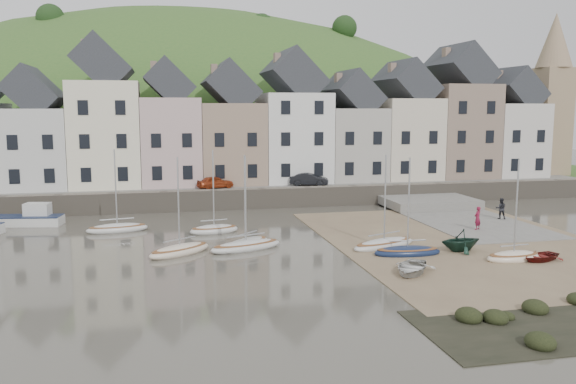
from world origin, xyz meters
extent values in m
plane|color=#413D33|center=(0.00, 0.00, 0.00)|extent=(160.00, 160.00, 0.00)
cube|color=#376026|center=(0.00, 32.00, 0.75)|extent=(90.00, 30.00, 1.50)
cube|color=slate|center=(0.00, 20.50, 1.55)|extent=(70.00, 7.00, 0.10)
cube|color=slate|center=(0.00, 17.00, 0.90)|extent=(70.00, 1.20, 1.80)
cube|color=brown|center=(11.00, 0.00, 0.03)|extent=(18.00, 26.00, 0.06)
cube|color=slate|center=(15.00, 8.00, 0.06)|extent=(8.00, 18.00, 0.12)
ellipsoid|color=#376026|center=(-5.00, 60.00, -18.00)|extent=(134.40, 84.00, 84.00)
cylinder|color=#382619|center=(-22.00, 48.00, 18.00)|extent=(0.50, 0.50, 3.00)
sphere|color=#213D19|center=(-22.00, 48.00, 20.50)|extent=(3.60, 3.60, 3.60)
cylinder|color=#382619|center=(-8.00, 52.00, 18.00)|extent=(0.50, 0.50, 3.00)
sphere|color=#213D19|center=(-8.00, 52.00, 20.50)|extent=(3.60, 3.60, 3.60)
cylinder|color=#382619|center=(6.00, 50.00, 18.00)|extent=(0.50, 0.50, 3.00)
sphere|color=#213D19|center=(6.00, 50.00, 20.50)|extent=(3.60, 3.60, 3.60)
cylinder|color=#382619|center=(18.00, 49.00, 18.00)|extent=(0.50, 0.50, 3.00)
sphere|color=#213D19|center=(18.00, 49.00, 20.50)|extent=(3.60, 3.60, 3.60)
cube|color=silver|center=(-20.05, 24.00, 5.25)|extent=(5.80, 8.00, 7.50)
cube|color=gray|center=(-21.50, 24.00, 11.92)|extent=(0.60, 0.90, 1.40)
cube|color=#ECE4C6|center=(-13.90, 24.00, 6.50)|extent=(6.40, 8.00, 10.00)
cube|color=gray|center=(-15.50, 24.00, 14.73)|extent=(0.60, 0.90, 1.40)
cube|color=#C2A3A1|center=(-7.85, 24.00, 5.75)|extent=(5.60, 8.00, 8.50)
cube|color=gray|center=(-9.25, 24.00, 12.82)|extent=(0.60, 0.90, 1.40)
cube|color=gray|center=(-1.90, 24.00, 5.50)|extent=(6.20, 8.00, 8.00)
cube|color=gray|center=(-3.45, 24.00, 12.62)|extent=(0.60, 0.90, 1.40)
cube|color=silver|center=(4.55, 24.00, 6.00)|extent=(6.60, 8.00, 9.00)
cube|color=gray|center=(2.90, 24.00, 13.83)|extent=(0.60, 0.90, 1.40)
cube|color=#A8A49A|center=(10.80, 24.00, 5.25)|extent=(5.80, 8.00, 7.50)
cube|color=gray|center=(9.35, 24.00, 11.92)|extent=(0.60, 0.90, 1.40)
cube|color=beige|center=(16.75, 24.00, 5.75)|extent=(6.00, 8.00, 8.50)
cube|color=gray|center=(15.25, 24.00, 13.02)|extent=(0.60, 0.90, 1.40)
cube|color=#846F5F|center=(23.00, 24.00, 6.50)|extent=(6.40, 8.00, 10.00)
cube|color=gray|center=(21.40, 24.00, 14.73)|extent=(0.60, 0.90, 1.40)
cube|color=beige|center=(29.15, 24.00, 5.50)|extent=(5.80, 8.00, 8.00)
cube|color=gray|center=(27.70, 24.00, 12.42)|extent=(0.60, 0.90, 1.40)
cube|color=#997F60|center=(34.55, 24.00, 7.50)|extent=(3.50, 3.50, 12.00)
cone|color=#997F60|center=(34.55, 24.00, 16.50)|extent=(4.00, 4.00, 6.00)
ellipsoid|color=silver|center=(-12.29, 8.99, 0.20)|extent=(4.66, 2.23, 0.84)
ellipsoid|color=brown|center=(-12.29, 8.99, 0.42)|extent=(4.28, 2.03, 0.20)
cylinder|color=#B2B5B7|center=(-12.29, 8.99, 3.30)|extent=(0.10, 0.10, 5.60)
cylinder|color=#B2B5B7|center=(-12.29, 8.99, 0.95)|extent=(2.44, 0.49, 0.08)
ellipsoid|color=silver|center=(-5.34, 6.98, 0.20)|extent=(3.84, 2.15, 0.84)
ellipsoid|color=brown|center=(-5.34, 6.98, 0.42)|extent=(3.53, 1.96, 0.20)
cylinder|color=#B2B5B7|center=(-5.34, 6.98, 3.30)|extent=(0.10, 0.10, 5.60)
cylinder|color=#B2B5B7|center=(-5.34, 6.98, 0.95)|extent=(1.97, 0.45, 0.08)
ellipsoid|color=beige|center=(-8.08, 1.03, 0.20)|extent=(4.55, 3.79, 0.84)
ellipsoid|color=brown|center=(-8.08, 1.03, 0.42)|extent=(4.18, 3.47, 0.20)
cylinder|color=#B2B5B7|center=(-8.08, 1.03, 3.30)|extent=(0.10, 0.10, 5.60)
cylinder|color=#B2B5B7|center=(-8.08, 1.03, 0.95)|extent=(2.08, 1.47, 0.08)
ellipsoid|color=silver|center=(-3.80, 1.78, 0.20)|extent=(4.29, 4.13, 0.84)
ellipsoid|color=brown|center=(-3.80, 1.78, 0.42)|extent=(3.93, 3.79, 0.20)
cylinder|color=#B2B5B7|center=(-3.80, 1.78, 3.30)|extent=(0.10, 0.10, 5.60)
cylinder|color=#B2B5B7|center=(-3.80, 1.78, 0.95)|extent=(1.85, 1.73, 0.08)
ellipsoid|color=silver|center=(-3.84, 1.30, 0.20)|extent=(5.21, 3.06, 0.84)
ellipsoid|color=brown|center=(-3.84, 1.30, 0.42)|extent=(4.79, 2.80, 0.20)
cylinder|color=#B2B5B7|center=(-3.84, 1.30, 3.30)|extent=(0.10, 0.10, 5.60)
cylinder|color=#B2B5B7|center=(-3.84, 1.30, 0.95)|extent=(2.62, 0.98, 0.08)
ellipsoid|color=#152242|center=(5.72, -2.43, 0.20)|extent=(4.35, 1.82, 0.84)
ellipsoid|color=brown|center=(5.72, -2.43, 0.42)|extent=(4.00, 1.65, 0.20)
cylinder|color=#B2B5B7|center=(5.72, -2.43, 3.30)|extent=(0.10, 0.10, 5.60)
cylinder|color=#B2B5B7|center=(5.72, -2.43, 0.95)|extent=(2.34, 0.26, 0.08)
ellipsoid|color=silver|center=(5.08, -0.15, 0.20)|extent=(5.25, 3.29, 0.84)
ellipsoid|color=brown|center=(5.08, -0.15, 0.42)|extent=(4.82, 3.01, 0.20)
cylinder|color=#B2B5B7|center=(5.08, -0.15, 3.30)|extent=(0.10, 0.10, 5.60)
cylinder|color=#B2B5B7|center=(5.08, -0.15, 0.95)|extent=(2.61, 1.12, 0.08)
ellipsoid|color=beige|center=(11.41, -5.04, 0.20)|extent=(3.67, 1.74, 0.84)
ellipsoid|color=brown|center=(11.41, -5.04, 0.42)|extent=(3.38, 1.58, 0.20)
cylinder|color=#B2B5B7|center=(11.41, -5.04, 3.30)|extent=(0.10, 0.10, 5.60)
cylinder|color=#B2B5B7|center=(11.41, -5.04, 0.95)|extent=(1.97, 0.21, 0.08)
cube|color=silver|center=(-19.31, 13.02, 0.35)|extent=(5.58, 2.63, 0.70)
cube|color=#152242|center=(-19.31, 13.02, 0.72)|extent=(5.49, 2.66, 0.08)
cube|color=silver|center=(-18.52, 13.17, 1.20)|extent=(2.06, 1.51, 1.00)
imported|color=beige|center=(4.19, -6.41, 0.40)|extent=(3.80, 3.98, 0.67)
imported|color=#163226|center=(9.38, -2.31, 0.78)|extent=(2.92, 2.58, 1.43)
imported|color=maroon|center=(12.86, -5.51, 0.34)|extent=(3.15, 2.68, 0.55)
imported|color=maroon|center=(13.83, 3.35, 0.98)|extent=(0.75, 0.67, 1.73)
imported|color=black|center=(17.93, 6.83, 0.97)|extent=(1.01, 0.91, 1.71)
imported|color=#9C3716|center=(-3.96, 19.50, 2.18)|extent=(3.64, 2.25, 1.16)
imported|color=black|center=(5.12, 19.50, 2.21)|extent=(3.94, 2.39, 1.22)
ellipsoid|color=black|center=(4.78, -16.97, 0.23)|extent=(1.16, 1.27, 0.75)
ellipsoid|color=black|center=(7.03, -13.42, 0.23)|extent=(1.14, 1.25, 0.74)
ellipsoid|color=black|center=(3.56, -13.75, 0.23)|extent=(1.15, 1.27, 0.75)
ellipsoid|color=black|center=(4.61, -14.15, 0.21)|extent=(1.06, 1.17, 0.69)
ellipsoid|color=black|center=(5.30, -13.92, 0.13)|extent=(0.66, 0.72, 0.43)
camera|label=1|loc=(-9.44, -36.23, 9.15)|focal=37.38mm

